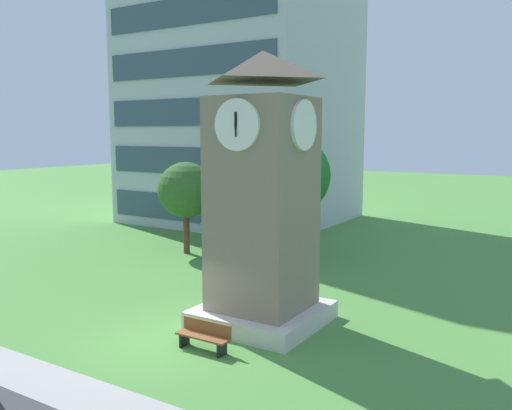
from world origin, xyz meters
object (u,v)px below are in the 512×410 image
at_px(park_bench, 204,336).
at_px(tree_near_tower, 293,176).
at_px(tree_streetside, 186,190).
at_px(clock_tower, 263,207).

bearing_deg(park_bench, tree_near_tower, 106.20).
relative_size(tree_near_tower, tree_streetside, 1.27).
distance_m(clock_tower, tree_streetside, 11.84).
relative_size(clock_tower, tree_streetside, 1.83).
height_order(park_bench, tree_near_tower, tree_near_tower).
height_order(clock_tower, tree_streetside, clock_tower).
bearing_deg(tree_streetside, clock_tower, -38.13).
bearing_deg(tree_streetside, tree_near_tower, 24.36).
relative_size(clock_tower, tree_near_tower, 1.45).
xyz_separation_m(tree_near_tower, tree_streetside, (-5.33, -2.41, -0.86)).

